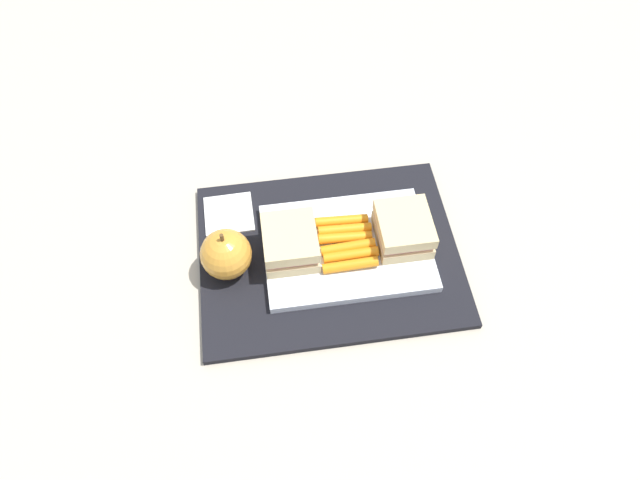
% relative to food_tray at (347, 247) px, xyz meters
% --- Properties ---
extents(ground_plane, '(2.40, 2.40, 0.00)m').
position_rel_food_tray_xyz_m(ground_plane, '(0.03, 0.00, -0.02)').
color(ground_plane, '#B7AD99').
extents(lunchbag_mat, '(0.36, 0.28, 0.01)m').
position_rel_food_tray_xyz_m(lunchbag_mat, '(0.03, 0.00, -0.01)').
color(lunchbag_mat, black).
rests_on(lunchbag_mat, ground_plane).
extents(food_tray, '(0.23, 0.17, 0.01)m').
position_rel_food_tray_xyz_m(food_tray, '(0.00, 0.00, 0.00)').
color(food_tray, white).
rests_on(food_tray, lunchbag_mat).
extents(sandwich_half_left, '(0.07, 0.08, 0.04)m').
position_rel_food_tray_xyz_m(sandwich_half_left, '(-0.08, 0.00, 0.03)').
color(sandwich_half_left, '#DBC189').
rests_on(sandwich_half_left, food_tray).
extents(sandwich_half_right, '(0.07, 0.08, 0.04)m').
position_rel_food_tray_xyz_m(sandwich_half_right, '(0.08, 0.00, 0.03)').
color(sandwich_half_right, '#DBC189').
rests_on(sandwich_half_right, food_tray).
extents(carrot_sticks_bundle, '(0.08, 0.09, 0.02)m').
position_rel_food_tray_xyz_m(carrot_sticks_bundle, '(0.00, 0.00, 0.01)').
color(carrot_sticks_bundle, orange).
rests_on(carrot_sticks_bundle, food_tray).
extents(apple, '(0.07, 0.07, 0.08)m').
position_rel_food_tray_xyz_m(apple, '(0.16, 0.01, 0.03)').
color(apple, gold).
rests_on(apple, lunchbag_mat).
extents(paper_napkin, '(0.07, 0.07, 0.00)m').
position_rel_food_tray_xyz_m(paper_napkin, '(0.16, -0.08, -0.00)').
color(paper_napkin, white).
rests_on(paper_napkin, lunchbag_mat).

